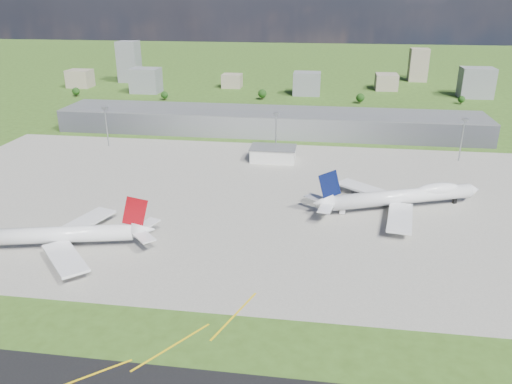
# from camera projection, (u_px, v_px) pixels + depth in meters

# --- Properties ---
(ground) EXTENTS (1400.00, 1400.00, 0.00)m
(ground) POSITION_uv_depth(u_px,v_px,m) (267.00, 138.00, 345.98)
(ground) COLOR #36551A
(ground) RESTS_ON ground
(apron) EXTENTS (360.00, 190.00, 0.08)m
(apron) POSITION_uv_depth(u_px,v_px,m) (260.00, 199.00, 243.59)
(apron) COLOR gray
(apron) RESTS_ON ground
(terminal) EXTENTS (300.00, 42.00, 15.00)m
(terminal) POSITION_uv_depth(u_px,v_px,m) (269.00, 122.00, 356.97)
(terminal) COLOR slate
(terminal) RESTS_ON ground
(ops_building) EXTENTS (26.00, 16.00, 8.00)m
(ops_building) POSITION_uv_depth(u_px,v_px,m) (273.00, 154.00, 297.24)
(ops_building) COLOR silver
(ops_building) RESTS_ON ground
(mast_west) EXTENTS (3.50, 2.00, 25.90)m
(mast_west) POSITION_uv_depth(u_px,v_px,m) (106.00, 120.00, 320.29)
(mast_west) COLOR gray
(mast_west) RESTS_ON ground
(mast_center) EXTENTS (3.50, 2.00, 25.90)m
(mast_center) POSITION_uv_depth(u_px,v_px,m) (276.00, 126.00, 305.92)
(mast_center) COLOR gray
(mast_center) RESTS_ON ground
(mast_east) EXTENTS (3.50, 2.00, 25.90)m
(mast_east) POSITION_uv_depth(u_px,v_px,m) (463.00, 132.00, 291.56)
(mast_east) COLOR gray
(mast_east) RESTS_ON ground
(airliner_red_twin) EXTENTS (76.43, 58.64, 21.17)m
(airliner_red_twin) POSITION_uv_depth(u_px,v_px,m) (59.00, 235.00, 194.39)
(airliner_red_twin) COLOR white
(airliner_red_twin) RESTS_ON ground
(airliner_blue_quad) EXTENTS (80.38, 61.30, 21.87)m
(airliner_blue_quad) POSITION_uv_depth(u_px,v_px,m) (402.00, 197.00, 230.11)
(airliner_blue_quad) COLOR white
(airliner_blue_quad) RESTS_ON ground
(tug_yellow) EXTENTS (3.68, 3.02, 1.63)m
(tug_yellow) POSITION_uv_depth(u_px,v_px,m) (116.00, 230.00, 209.25)
(tug_yellow) COLOR #B96B0A
(tug_yellow) RESTS_ON ground
(van_white_near) EXTENTS (2.71, 5.68, 2.83)m
(van_white_near) POSITION_uv_depth(u_px,v_px,m) (342.00, 210.00, 227.63)
(van_white_near) COLOR silver
(van_white_near) RESTS_ON ground
(van_white_far) EXTENTS (4.83, 3.14, 2.33)m
(van_white_far) POSITION_uv_depth(u_px,v_px,m) (396.00, 204.00, 234.07)
(van_white_far) COLOR white
(van_white_far) RESTS_ON ground
(bldg_far_w) EXTENTS (24.00, 20.00, 18.00)m
(bldg_far_w) POSITION_uv_depth(u_px,v_px,m) (80.00, 78.00, 527.57)
(bldg_far_w) COLOR gray
(bldg_far_w) RESTS_ON ground
(bldg_w) EXTENTS (28.00, 22.00, 24.00)m
(bldg_w) POSITION_uv_depth(u_px,v_px,m) (146.00, 80.00, 497.63)
(bldg_w) COLOR slate
(bldg_w) RESTS_ON ground
(bldg_cw) EXTENTS (20.00, 18.00, 14.00)m
(bldg_cw) POSITION_uv_depth(u_px,v_px,m) (232.00, 81.00, 525.80)
(bldg_cw) COLOR gray
(bldg_cw) RESTS_ON ground
(bldg_c) EXTENTS (26.00, 20.00, 22.00)m
(bldg_c) POSITION_uv_depth(u_px,v_px,m) (307.00, 84.00, 486.29)
(bldg_c) COLOR slate
(bldg_c) RESTS_ON ground
(bldg_ce) EXTENTS (22.00, 24.00, 16.00)m
(bldg_ce) POSITION_uv_depth(u_px,v_px,m) (386.00, 82.00, 513.72)
(bldg_ce) COLOR gray
(bldg_ce) RESTS_ON ground
(bldg_e) EXTENTS (30.00, 22.00, 28.00)m
(bldg_e) POSITION_uv_depth(u_px,v_px,m) (476.00, 83.00, 473.47)
(bldg_e) COLOR slate
(bldg_e) RESTS_ON ground
(bldg_tall_w) EXTENTS (22.00, 20.00, 44.00)m
(bldg_tall_w) POSITION_uv_depth(u_px,v_px,m) (129.00, 62.00, 554.26)
(bldg_tall_w) COLOR slate
(bldg_tall_w) RESTS_ON ground
(bldg_tall_e) EXTENTS (20.00, 18.00, 36.00)m
(bldg_tall_e) POSITION_uv_depth(u_px,v_px,m) (418.00, 65.00, 559.91)
(bldg_tall_e) COLOR gray
(bldg_tall_e) RESTS_ON ground
(tree_far_w) EXTENTS (7.20, 7.20, 8.80)m
(tree_far_w) POSITION_uv_depth(u_px,v_px,m) (76.00, 91.00, 480.43)
(tree_far_w) COLOR #382314
(tree_far_w) RESTS_ON ground
(tree_w) EXTENTS (6.75, 6.75, 8.25)m
(tree_w) POSITION_uv_depth(u_px,v_px,m) (164.00, 95.00, 464.21)
(tree_w) COLOR #382314
(tree_w) RESTS_ON ground
(tree_c) EXTENTS (8.10, 8.10, 9.90)m
(tree_c) POSITION_uv_depth(u_px,v_px,m) (262.00, 94.00, 465.87)
(tree_c) COLOR #382314
(tree_c) RESTS_ON ground
(tree_e) EXTENTS (7.65, 7.65, 9.35)m
(tree_e) POSITION_uv_depth(u_px,v_px,m) (360.00, 98.00, 449.65)
(tree_e) COLOR #382314
(tree_e) RESTS_ON ground
(tree_far_e) EXTENTS (6.30, 6.30, 7.70)m
(tree_far_e) POSITION_uv_depth(u_px,v_px,m) (462.00, 99.00, 447.45)
(tree_far_e) COLOR #382314
(tree_far_e) RESTS_ON ground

